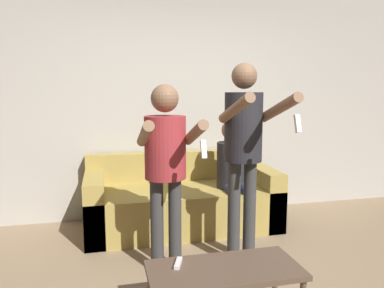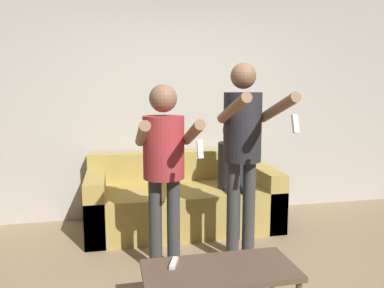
{
  "view_description": "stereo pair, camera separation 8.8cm",
  "coord_description": "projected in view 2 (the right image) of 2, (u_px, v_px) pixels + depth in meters",
  "views": [
    {
      "loc": [
        -0.85,
        -2.37,
        1.52
      ],
      "look_at": [
        -0.02,
        1.08,
        1.01
      ],
      "focal_mm": 35.0,
      "sensor_mm": 36.0,
      "label": 1
    },
    {
      "loc": [
        -0.76,
        -2.39,
        1.52
      ],
      "look_at": [
        -0.02,
        1.08,
        1.01
      ],
      "focal_mm": 35.0,
      "sensor_mm": 36.0,
      "label": 2
    }
  ],
  "objects": [
    {
      "name": "wall_back",
      "position": [
        176.0,
        104.0,
        4.5
      ],
      "size": [
        6.4,
        0.06,
        2.7
      ],
      "color": "#B7B2A8",
      "rests_on": "ground_plane"
    },
    {
      "name": "couch",
      "position": [
        183.0,
        202.0,
        4.17
      ],
      "size": [
        2.07,
        0.92,
        0.8
      ],
      "color": "#AD9347",
      "rests_on": "ground_plane"
    },
    {
      "name": "person_standing_left",
      "position": [
        164.0,
        157.0,
        3.04
      ],
      "size": [
        0.46,
        0.7,
        1.57
      ],
      "color": "#383838",
      "rests_on": "ground_plane"
    },
    {
      "name": "person_standing_right",
      "position": [
        243.0,
        140.0,
        3.16
      ],
      "size": [
        0.44,
        0.78,
        1.74
      ],
      "color": "#383838",
      "rests_on": "ground_plane"
    },
    {
      "name": "person_seated",
      "position": [
        234.0,
        169.0,
        4.02
      ],
      "size": [
        0.32,
        0.54,
        1.2
      ],
      "color": "#282D47",
      "rests_on": "ground_plane"
    },
    {
      "name": "coffee_table",
      "position": [
        220.0,
        273.0,
        2.45
      ],
      "size": [
        1.01,
        0.47,
        0.37
      ],
      "color": "brown",
      "rests_on": "ground_plane"
    },
    {
      "name": "remote_on_table",
      "position": [
        174.0,
        263.0,
        2.49
      ],
      "size": [
        0.08,
        0.15,
        0.02
      ],
      "color": "white",
      "rests_on": "coffee_table"
    }
  ]
}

